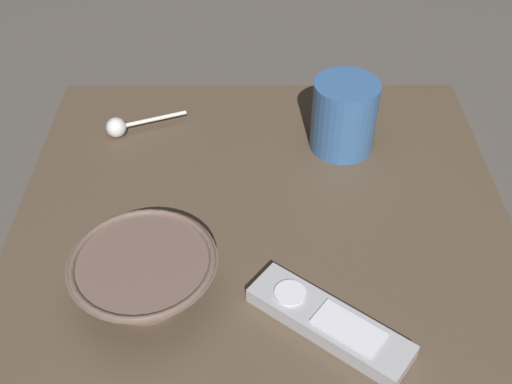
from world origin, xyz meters
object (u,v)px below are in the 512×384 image
cereal_bowl (145,275)px  tv_remote_near (329,322)px  coffee_mug (344,116)px  teaspoon (121,126)px

cereal_bowl → tv_remote_near: (-0.20, 0.04, -0.03)m
cereal_bowl → tv_remote_near: size_ratio=0.91×
coffee_mug → tv_remote_near: 0.32m
tv_remote_near → teaspoon: bearing=-51.4°
cereal_bowl → coffee_mug: 0.37m
coffee_mug → tv_remote_near: coffee_mug is taller
teaspoon → tv_remote_near: 0.44m
tv_remote_near → coffee_mug: bearing=-98.5°
cereal_bowl → teaspoon: 0.31m
cereal_bowl → tv_remote_near: bearing=167.4°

